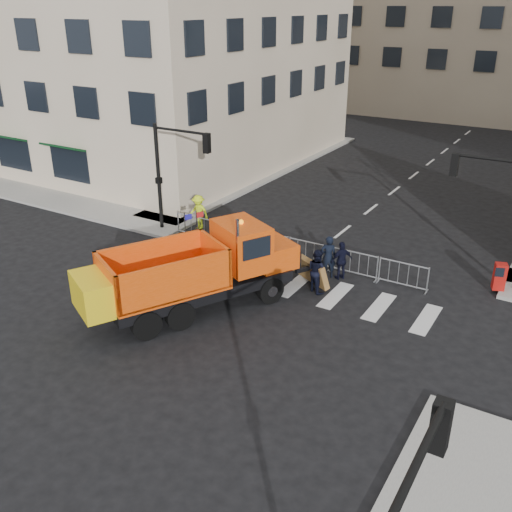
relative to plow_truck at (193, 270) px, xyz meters
The scene contains 10 objects.
ground 2.88m from the plow_truck, 46.88° to the right, with size 120.00×120.00×0.00m, color black.
sidewalk_back 7.13m from the plow_truck, 76.53° to the left, with size 64.00×5.00×0.15m, color gray.
traffic_light_left 8.67m from the plow_truck, 137.88° to the left, with size 0.18×0.18×5.40m, color black.
crowd_barriers 6.03m from the plow_truck, 81.56° to the left, with size 12.60×0.60×1.10m, color #9EA0A5, non-canonical shape.
plow_truck is the anchor object (origin of this frame).
cop_a 6.04m from the plow_truck, 58.64° to the left, with size 0.67×0.44×1.85m, color black.
cop_b 5.02m from the plow_truck, 48.47° to the left, with size 0.88×0.68×1.81m, color black.
cop_c 6.47m from the plow_truck, 55.13° to the left, with size 0.97×0.41×1.66m, color black.
worker 8.07m from the plow_truck, 125.09° to the left, with size 1.13×0.65×1.75m, color #DAF81D.
newspaper_box 12.07m from the plow_truck, 37.67° to the left, with size 0.45×0.40×1.10m, color #A8110C.
Camera 1 is at (10.13, -13.22, 10.62)m, focal length 40.00 mm.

